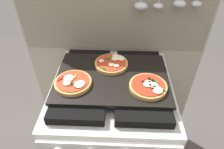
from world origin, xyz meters
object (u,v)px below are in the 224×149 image
at_px(pizza_right, 148,86).
at_px(pizza_left, 73,82).
at_px(stove, 112,133).
at_px(pizza_center, 112,63).
at_px(baking_tray, 112,77).

bearing_deg(pizza_right, pizza_left, 178.28).
bearing_deg(stove, pizza_center, 93.30).
xyz_separation_m(stove, pizza_center, (-0.01, 0.09, 0.48)).
distance_m(pizza_right, pizza_center, 0.24).
xyz_separation_m(pizza_left, pizza_center, (0.17, 0.16, -0.00)).
xyz_separation_m(stove, pizza_left, (-0.18, -0.07, 0.48)).
bearing_deg(pizza_right, stove, 155.43).
xyz_separation_m(baking_tray, pizza_center, (-0.01, 0.09, 0.02)).
bearing_deg(baking_tray, pizza_left, -158.92).
distance_m(baking_tray, pizza_left, 0.19).
bearing_deg(pizza_right, pizza_center, 135.93).
bearing_deg(pizza_right, baking_tray, 154.96).
xyz_separation_m(baking_tray, pizza_left, (-0.18, -0.07, 0.02)).
xyz_separation_m(baking_tray, pizza_right, (0.17, -0.08, 0.02)).
distance_m(baking_tray, pizza_center, 0.09).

